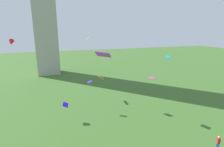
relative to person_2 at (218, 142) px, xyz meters
The scene contains 9 objects.
person_2 is the anchor object (origin of this frame).
kite_flying_0 16.96m from the person_2, 167.53° to the left, with size 1.59×1.50×0.65m.
kite_flying_1 11.91m from the person_2, 104.89° to the left, with size 1.14×1.37×0.18m.
kite_flying_2 33.96m from the person_2, 137.22° to the left, with size 0.87×1.45×1.33m.
kite_flying_3 18.41m from the person_2, 156.04° to the left, with size 0.76×0.97×0.44m.
kite_flying_4 22.10m from the person_2, 112.17° to the left, with size 1.38×1.90×0.90m.
kite_flying_5 20.13m from the person_2, 125.56° to the left, with size 0.88×0.85×0.48m.
kite_flying_6 25.88m from the person_2, 116.92° to the left, with size 0.85×1.19×0.63m.
kite_flying_7 14.77m from the person_2, 83.44° to the left, with size 1.11×1.07×0.34m.
Camera 1 is at (-9.27, -2.69, 13.62)m, focal length 27.92 mm.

